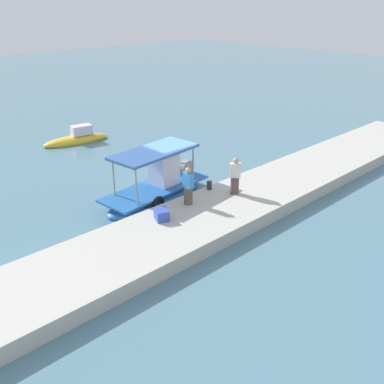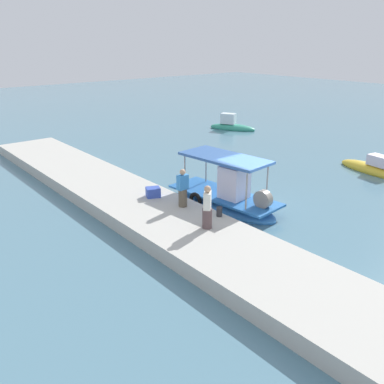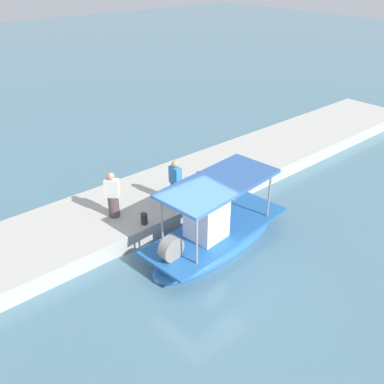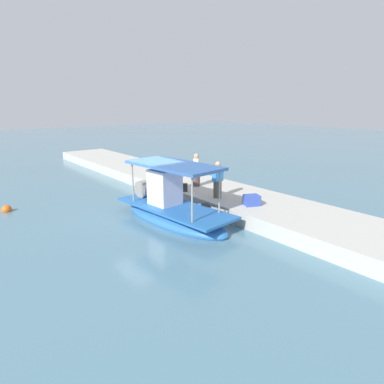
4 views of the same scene
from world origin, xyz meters
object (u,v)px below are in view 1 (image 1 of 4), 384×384
fisherman_by_crate (235,178)px  mooring_bollard (209,185)px  main_fishing_boat (157,190)px  moored_boat_near (77,139)px  marker_buoy (174,146)px  cargo_crate (162,215)px  fisherman_near_bollard (188,188)px

fisherman_by_crate → mooring_bollard: size_ratio=4.33×
fisherman_by_crate → main_fishing_boat: bearing=124.7°
main_fishing_boat → moored_boat_near: size_ratio=1.32×
main_fishing_boat → marker_buoy: 7.78m
mooring_bollard → moored_boat_near: 12.40m
main_fishing_boat → fisherman_by_crate: bearing=-55.3°
main_fishing_boat → fisherman_by_crate: size_ratio=3.45×
fisherman_by_crate → cargo_crate: size_ratio=2.73×
fisherman_by_crate → mooring_bollard: 1.35m
main_fishing_boat → moored_boat_near: (1.68, 10.49, -0.25)m
main_fishing_boat → cargo_crate: 3.37m
mooring_bollard → moored_boat_near: bearing=89.6°
cargo_crate → moored_boat_near: moored_boat_near is taller
cargo_crate → marker_buoy: (7.67, 8.00, -0.74)m
fisherman_by_crate → cargo_crate: fisherman_by_crate is taller
fisherman_near_bollard → fisherman_by_crate: fisherman_by_crate is taller
cargo_crate → moored_boat_near: bearing=74.5°
fisherman_by_crate → moored_boat_near: (-0.41, 13.50, -1.18)m
cargo_crate → moored_boat_near: size_ratio=0.14×
fisherman_by_crate → marker_buoy: bearing=66.5°
cargo_crate → marker_buoy: size_ratio=1.42×
fisherman_by_crate → cargo_crate: 4.11m
fisherman_near_bollard → mooring_bollard: (1.79, 0.48, -0.56)m
mooring_bollard → marker_buoy: (4.11, 7.18, -0.72)m
moored_boat_near → main_fishing_boat: bearing=-99.1°
moored_boat_near → mooring_bollard: bearing=-90.4°
main_fishing_boat → mooring_bollard: (1.59, -1.90, 0.35)m
moored_boat_near → fisherman_near_bollard: bearing=-98.3°
fisherman_near_bollard → marker_buoy: bearing=52.4°
cargo_crate → marker_buoy: cargo_crate is taller
mooring_bollard → cargo_crate: bearing=-167.0°
main_fishing_boat → fisherman_by_crate: (2.09, -3.01, 0.93)m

